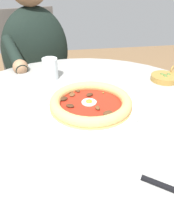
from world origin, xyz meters
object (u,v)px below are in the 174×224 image
at_px(pizza_on_plate, 91,104).
at_px(diner_person, 39,82).
at_px(water_glass, 50,70).
at_px(steak_knife, 148,180).
at_px(olive_pan, 165,77).
at_px(cafe_chair_diner, 34,68).
at_px(dining_table, 85,140).
at_px(fork_utensil, 36,170).

relative_size(pizza_on_plate, diner_person, 0.29).
relative_size(water_glass, steak_knife, 0.49).
distance_m(pizza_on_plate, diner_person, 0.77).
height_order(olive_pan, cafe_chair_diner, cafe_chair_diner).
relative_size(dining_table, pizza_on_plate, 3.16).
relative_size(fork_utensil, cafe_chair_diner, 0.19).
height_order(dining_table, olive_pan, olive_pan).
xyz_separation_m(water_glass, fork_utensil, (-0.53, 0.05, -0.04)).
bearing_deg(fork_utensil, dining_table, -31.70).
bearing_deg(diner_person, pizza_on_plate, -163.62).
bearing_deg(fork_utensil, olive_pan, -50.17).
bearing_deg(dining_table, diner_person, 14.48).
bearing_deg(diner_person, dining_table, -165.52).
relative_size(dining_table, diner_person, 0.91).
height_order(dining_table, water_glass, water_glass).
bearing_deg(olive_pan, diner_person, 46.58).
xyz_separation_m(olive_pan, cafe_chair_diner, (0.67, 0.59, -0.19)).
height_order(steak_knife, cafe_chair_diner, cafe_chair_diner).
bearing_deg(olive_pan, dining_table, 117.15).
xyz_separation_m(water_glass, steak_knife, (-0.60, -0.20, -0.03)).
height_order(pizza_on_plate, water_glass, water_glass).
bearing_deg(cafe_chair_diner, pizza_on_plate, -164.07).
bearing_deg(dining_table, cafe_chair_diner, 14.34).
height_order(pizza_on_plate, olive_pan, olive_pan).
bearing_deg(pizza_on_plate, steak_knife, -167.12).
height_order(water_glass, cafe_chair_diner, cafe_chair_diner).
height_order(olive_pan, diner_person, diner_person).
relative_size(water_glass, fork_utensil, 0.51).
relative_size(steak_knife, cafe_chair_diner, 0.20).
bearing_deg(olive_pan, cafe_chair_diner, 41.44).
bearing_deg(pizza_on_plate, water_glass, 24.69).
bearing_deg(water_glass, pizza_on_plate, -155.31).
relative_size(pizza_on_plate, fork_utensil, 1.90).
xyz_separation_m(dining_table, water_glass, (0.28, 0.10, 0.16)).
xyz_separation_m(steak_knife, diner_person, (1.03, 0.28, -0.21)).
distance_m(dining_table, diner_person, 0.74).
distance_m(fork_utensil, cafe_chair_diner, 1.12).
relative_size(olive_pan, fork_utensil, 0.72).
xyz_separation_m(steak_knife, cafe_chair_diner, (1.17, 0.32, -0.18)).
distance_m(water_glass, diner_person, 0.50).
distance_m(steak_knife, diner_person, 1.09).
height_order(steak_knife, fork_utensil, steak_knife).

